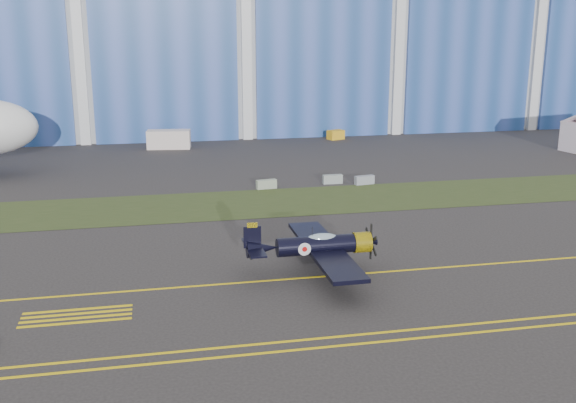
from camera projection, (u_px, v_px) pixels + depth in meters
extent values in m
plane|color=#34302F|center=(347.00, 249.00, 48.44)|extent=(260.00, 260.00, 0.00)
cube|color=#475128|center=(304.00, 201.00, 61.69)|extent=(260.00, 10.00, 0.02)
cube|color=silver|center=(227.00, 29.00, 112.83)|extent=(220.00, 45.00, 30.00)
cube|color=#254B94|center=(247.00, 67.00, 92.50)|extent=(220.00, 0.60, 20.00)
cube|color=yellow|center=(369.00, 273.00, 43.70)|extent=(200.00, 0.20, 0.02)
cube|color=yellow|center=(428.00, 337.00, 34.70)|extent=(80.00, 0.20, 0.02)
cube|color=yellow|center=(420.00, 329.00, 35.65)|extent=(80.00, 0.20, 0.02)
cube|color=silver|center=(169.00, 139.00, 87.64)|extent=(5.78, 2.94, 2.40)
cube|color=gold|center=(336.00, 135.00, 94.81)|extent=(2.56, 2.08, 1.29)
cube|color=#939F89|center=(266.00, 184.00, 66.14)|extent=(2.07, 0.91, 0.90)
cube|color=gray|center=(333.00, 179.00, 68.31)|extent=(2.00, 0.62, 0.90)
cube|color=gray|center=(364.00, 180.00, 67.91)|extent=(2.07, 0.92, 0.90)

